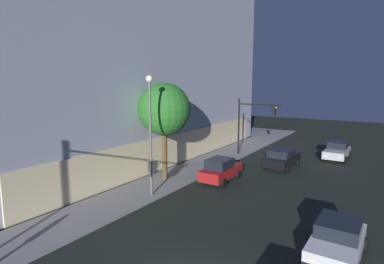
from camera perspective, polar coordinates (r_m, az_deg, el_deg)
name	(u,v)px	position (r m, az deg, el deg)	size (l,w,h in m)	color
modern_building	(82,52)	(36.75, -19.51, 13.63)	(34.71, 25.99, 21.62)	#4C4C51
traffic_light_far_corner	(252,118)	(31.55, 10.89, 2.50)	(0.34, 4.35, 5.73)	black
street_lamp_sidewalk	(150,121)	(19.77, -7.66, 2.01)	(0.44, 0.44, 7.69)	#5C5C5C
sidewalk_tree	(164,110)	(23.30, -5.12, 4.10)	(3.93, 3.93, 7.26)	#523D1E
car_white	(337,239)	(15.29, 25.07, -17.32)	(4.04, 2.19, 1.55)	silver
car_red	(221,170)	(23.84, 5.28, -6.89)	(4.16, 1.95, 1.78)	maroon
car_black	(282,158)	(28.62, 16.08, -4.64)	(4.52, 2.34, 1.65)	black
car_silver	(337,151)	(33.58, 25.01, -3.12)	(4.40, 2.22, 1.71)	#B7BABF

